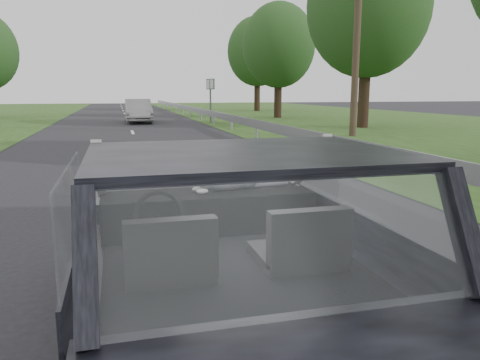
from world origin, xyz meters
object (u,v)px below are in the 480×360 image
utility_pole (357,28)px  cat (229,178)px  subject_car (227,253)px  highway_sign (210,101)px  other_car (138,111)px

utility_pole → cat: bearing=-121.6°
utility_pole → subject_car: bearing=-120.9°
highway_sign → utility_pole: utility_pole is taller
subject_car → cat: size_ratio=6.42×
other_car → highway_sign: size_ratio=1.65×
highway_sign → utility_pole: (3.80, -9.67, 2.91)m
subject_car → utility_pole: size_ratio=0.48×
subject_car → cat: subject_car is taller
subject_car → other_car: (0.58, 24.67, -0.06)m
other_car → highway_sign: (3.99, -1.03, 0.56)m
other_car → highway_sign: 4.16m
cat → highway_sign: 23.40m
other_car → utility_pole: bearing=-54.0°
cat → other_car: size_ratio=0.15×
other_car → utility_pole: 13.69m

